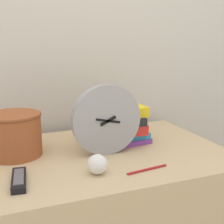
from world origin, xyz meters
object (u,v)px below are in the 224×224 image
at_px(basket, 14,133).
at_px(tv_remote, 19,180).
at_px(crumpled_paper_ball, 97,164).
at_px(book_stack, 118,124).
at_px(desk_clock, 107,120).
at_px(pen, 147,169).

distance_m(basket, tv_remote, 0.26).
distance_m(basket, crumpled_paper_ball, 0.37).
distance_m(book_stack, basket, 0.43).
bearing_deg(desk_clock, crumpled_paper_ball, -119.95).
xyz_separation_m(crumpled_paper_ball, pen, (0.17, -0.04, -0.03)).
distance_m(tv_remote, pen, 0.42).
bearing_deg(pen, crumpled_paper_ball, 167.13).
xyz_separation_m(desk_clock, basket, (-0.33, 0.11, -0.05)).
height_order(desk_clock, book_stack, desk_clock).
bearing_deg(book_stack, pen, -94.56).
bearing_deg(book_stack, tv_remote, -150.56).
bearing_deg(basket, pen, -38.05).
height_order(desk_clock, basket, desk_clock).
bearing_deg(desk_clock, pen, -70.93).
distance_m(book_stack, crumpled_paper_ball, 0.34).
xyz_separation_m(desk_clock, pen, (0.07, -0.20, -0.13)).
height_order(desk_clock, crumpled_paper_ball, desk_clock).
bearing_deg(tv_remote, basket, 87.54).
xyz_separation_m(tv_remote, crumpled_paper_ball, (0.25, -0.03, 0.02)).
distance_m(desk_clock, basket, 0.35).
height_order(book_stack, basket, basket).
relative_size(basket, tv_remote, 1.31).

